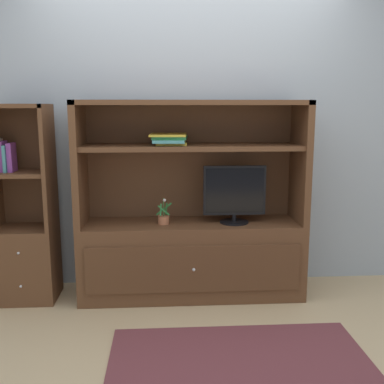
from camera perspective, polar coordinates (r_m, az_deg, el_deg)
ground_plane at (r=3.39m, az=0.39°, el=-15.29°), size 8.00×8.00×0.00m
painted_rear_wall at (r=3.80m, az=-0.39°, el=9.38°), size 6.00×0.10×2.80m
area_rug at (r=2.89m, az=5.97°, el=-20.20°), size 1.55×0.83×0.01m
media_console at (r=3.60m, az=-0.06°, el=-5.50°), size 1.74×0.50×1.53m
tv_monitor at (r=3.51m, az=5.35°, el=-0.25°), size 0.48×0.22×0.45m
potted_plant at (r=3.51m, az=-3.57°, el=-3.39°), size 0.12×0.08×0.20m
magazine_stack at (r=3.45m, az=-2.84°, el=6.65°), size 0.30×0.34×0.08m
bookshelf_tall at (r=3.74m, az=-20.15°, el=-5.12°), size 0.45×0.38×1.50m
upright_book_row at (r=3.66m, az=-22.39°, el=4.10°), size 0.13×0.17×0.24m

